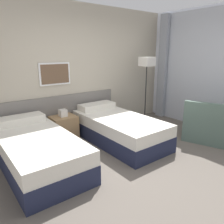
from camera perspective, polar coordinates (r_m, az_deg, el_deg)
ground_plane at (r=3.51m, az=8.64°, el=-14.36°), size 16.00×16.00×0.00m
wall_headboard at (r=4.78m, az=-10.02°, el=10.06°), size 10.00×0.10×2.70m
bed_near_door at (r=3.62m, az=-19.07°, el=-9.45°), size 0.99×2.01×0.64m
bed_near_window at (r=4.34m, az=1.61°, el=-4.33°), size 0.99×2.01×0.64m
nightstand at (r=4.54m, az=-12.45°, el=-3.95°), size 0.49×0.41×0.62m
floor_lamp at (r=5.30m, az=9.07°, el=11.65°), size 0.29×0.29×1.61m
armchair at (r=4.81m, az=24.08°, el=-3.72°), size 1.03×1.10×0.82m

